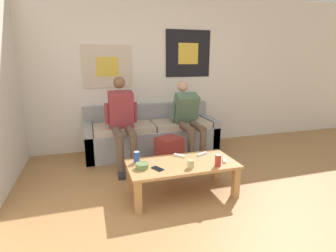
% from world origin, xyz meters
% --- Properties ---
extents(wall_back, '(10.00, 0.07, 2.55)m').
position_xyz_m(wall_back, '(0.00, 2.90, 1.28)').
color(wall_back, silver).
rests_on(wall_back, ground_plane).
extents(couch, '(2.09, 0.70, 0.75)m').
position_xyz_m(couch, '(-0.03, 2.54, 0.28)').
color(couch, gray).
rests_on(couch, ground_plane).
extents(coffee_table, '(1.19, 0.58, 0.37)m').
position_xyz_m(coffee_table, '(-0.04, 1.08, 0.31)').
color(coffee_table, '#B27F4C').
rests_on(coffee_table, ground_plane).
extents(person_seated_adult, '(0.47, 0.82, 1.24)m').
position_xyz_m(person_seated_adult, '(-0.54, 2.16, 0.67)').
color(person_seated_adult, brown).
rests_on(person_seated_adult, ground_plane).
extents(person_seated_teen, '(0.47, 0.91, 1.15)m').
position_xyz_m(person_seated_teen, '(0.46, 2.20, 0.63)').
color(person_seated_teen, brown).
rests_on(person_seated_teen, ground_plane).
extents(backpack, '(0.40, 0.39, 0.46)m').
position_xyz_m(backpack, '(0.03, 1.76, 0.22)').
color(backpack, maroon).
rests_on(backpack, ground_plane).
extents(ceramic_bowl, '(0.14, 0.14, 0.06)m').
position_xyz_m(ceramic_bowl, '(-0.49, 1.06, 0.40)').
color(ceramic_bowl, '#607F47').
rests_on(ceramic_bowl, coffee_table).
extents(pillar_candle, '(0.07, 0.07, 0.10)m').
position_xyz_m(pillar_candle, '(0.00, 0.92, 0.42)').
color(pillar_candle, tan).
rests_on(pillar_candle, coffee_table).
extents(drink_can_blue, '(0.07, 0.07, 0.12)m').
position_xyz_m(drink_can_blue, '(-0.51, 1.24, 0.43)').
color(drink_can_blue, '#28479E').
rests_on(drink_can_blue, coffee_table).
extents(drink_can_red, '(0.07, 0.07, 0.12)m').
position_xyz_m(drink_can_red, '(0.30, 0.89, 0.43)').
color(drink_can_red, maroon).
rests_on(drink_can_red, coffee_table).
extents(game_controller_near_left, '(0.10, 0.14, 0.03)m').
position_xyz_m(game_controller_near_left, '(0.43, 0.99, 0.38)').
color(game_controller_near_left, white).
rests_on(game_controller_near_left, coffee_table).
extents(game_controller_near_right, '(0.15, 0.09, 0.03)m').
position_xyz_m(game_controller_near_right, '(0.27, 1.24, 0.38)').
color(game_controller_near_right, white).
rests_on(game_controller_near_right, coffee_table).
extents(game_controller_far_center, '(0.11, 0.14, 0.03)m').
position_xyz_m(game_controller_far_center, '(-0.00, 1.27, 0.38)').
color(game_controller_far_center, white).
rests_on(game_controller_far_center, coffee_table).
extents(cell_phone, '(0.12, 0.15, 0.01)m').
position_xyz_m(cell_phone, '(-0.34, 0.99, 0.38)').
color(cell_phone, black).
rests_on(cell_phone, coffee_table).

